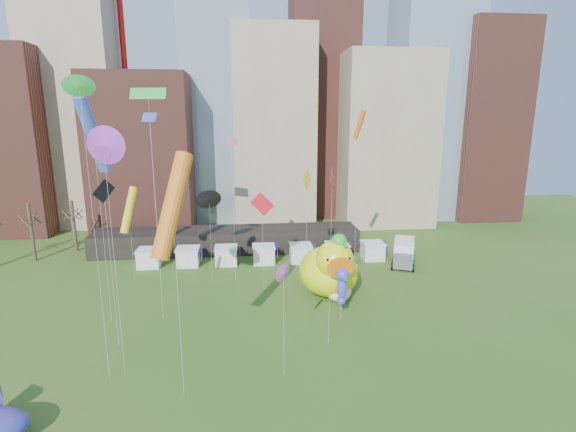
{
  "coord_description": "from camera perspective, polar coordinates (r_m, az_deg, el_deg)",
  "views": [
    {
      "loc": [
        -1.5,
        -19.45,
        19.26
      ],
      "look_at": [
        1.75,
        11.79,
        12.0
      ],
      "focal_mm": 27.0,
      "sensor_mm": 36.0,
      "label": 1
    }
  ],
  "objects": [
    {
      "name": "seahorse_green",
      "position": [
        45.08,
        6.64,
        -4.74
      ],
      "size": [
        2.0,
        2.27,
        7.54
      ],
      "rotation": [
        0.0,
        0.0,
        0.33
      ],
      "color": "silver",
      "rests_on": "ground"
    },
    {
      "name": "kite_3",
      "position": [
        31.89,
        -25.77,
        14.88
      ],
      "size": [
        1.26,
        0.91,
        21.85
      ],
      "color": "silver",
      "rests_on": "ground"
    },
    {
      "name": "vendor_tents",
      "position": [
        58.4,
        -3.19,
        -5.11
      ],
      "size": [
        33.24,
        2.8,
        2.4
      ],
      "color": "white",
      "rests_on": "ground"
    },
    {
      "name": "pavilion",
      "position": [
        63.99,
        -7.96,
        -3.13
      ],
      "size": [
        38.0,
        6.0,
        3.2
      ],
      "primitive_type": "cube",
      "color": "black",
      "rests_on": "ground"
    },
    {
      "name": "kite_11",
      "position": [
        51.55,
        -17.95,
        14.98
      ],
      "size": [
        4.12,
        1.4,
        22.29
      ],
      "color": "silver",
      "rests_on": "ground"
    },
    {
      "name": "kite_10",
      "position": [
        37.26,
        -23.03,
        2.45
      ],
      "size": [
        1.42,
        1.37,
        14.47
      ],
      "color": "silver",
      "rests_on": "ground"
    },
    {
      "name": "seahorse_purple",
      "position": [
        42.38,
        7.14,
        -8.81
      ],
      "size": [
        1.31,
        1.63,
        5.14
      ],
      "rotation": [
        0.0,
        0.0,
        0.04
      ],
      "color": "silver",
      "rests_on": "ground"
    },
    {
      "name": "big_duck",
      "position": [
        47.49,
        5.5,
        -6.93
      ],
      "size": [
        6.86,
        8.97,
        6.77
      ],
      "rotation": [
        0.0,
        0.0,
        0.06
      ],
      "color": "#E6FF0D",
      "rests_on": "ground"
    },
    {
      "name": "kite_7",
      "position": [
        32.33,
        -23.13,
        8.54
      ],
      "size": [
        2.35,
        1.78,
        18.66
      ],
      "color": "silver",
      "rests_on": "ground"
    },
    {
      "name": "kite_5",
      "position": [
        42.02,
        -24.28,
        9.71
      ],
      "size": [
        2.08,
        4.18,
        21.08
      ],
      "color": "silver",
      "rests_on": "ground"
    },
    {
      "name": "kite_9",
      "position": [
        31.5,
        -0.57,
        -7.55
      ],
      "size": [
        0.91,
        1.19,
        8.9
      ],
      "color": "silver",
      "rests_on": "ground"
    },
    {
      "name": "small_duck",
      "position": [
        46.82,
        6.67,
        -9.56
      ],
      "size": [
        3.17,
        4.0,
        2.95
      ],
      "rotation": [
        0.0,
        0.0,
        -0.12
      ],
      "color": "white",
      "rests_on": "ground"
    },
    {
      "name": "kite_13",
      "position": [
        40.97,
        -17.79,
        12.02
      ],
      "size": [
        1.88,
        2.46,
        19.56
      ],
      "color": "silver",
      "rests_on": "ground"
    },
    {
      "name": "kite_2",
      "position": [
        51.34,
        -10.35,
        2.13
      ],
      "size": [
        2.02,
        1.27,
        10.84
      ],
      "color": "silver",
      "rests_on": "ground"
    },
    {
      "name": "box_truck",
      "position": [
        60.18,
        15.0,
        -4.59
      ],
      "size": [
        4.9,
        7.4,
        2.96
      ],
      "rotation": [
        0.0,
        0.0,
        -0.38
      ],
      "color": "white",
      "rests_on": "ground"
    },
    {
      "name": "skyline",
      "position": [
        80.63,
        -3.39,
        14.54
      ],
      "size": [
        101.0,
        23.0,
        68.0
      ],
      "color": "brown",
      "rests_on": "ground"
    },
    {
      "name": "kite_4",
      "position": [
        45.91,
        2.53,
        4.66
      ],
      "size": [
        0.51,
        2.58,
        14.11
      ],
      "color": "silver",
      "rests_on": "ground"
    },
    {
      "name": "kite_14",
      "position": [
        28.52,
        -14.98,
        1.31
      ],
      "size": [
        3.09,
        4.03,
        17.11
      ],
      "color": "silver",
      "rests_on": "ground"
    },
    {
      "name": "kite_1",
      "position": [
        49.62,
        -7.42,
        8.82
      ],
      "size": [
        1.69,
        0.73,
        17.28
      ],
      "color": "silver",
      "rests_on": "ground"
    },
    {
      "name": "kite_6",
      "position": [
        47.58,
        9.38,
        11.7
      ],
      "size": [
        1.17,
        1.95,
        19.94
      ],
      "color": "silver",
      "rests_on": "ground"
    },
    {
      "name": "kite_8",
      "position": [
        45.84,
        -3.41,
        1.42
      ],
      "size": [
        2.57,
        0.07,
        11.48
      ],
      "color": "silver",
      "rests_on": "ground"
    },
    {
      "name": "kite_0",
      "position": [
        34.89,
        5.83,
        4.06
      ],
      "size": [
        0.79,
        2.23,
        15.35
      ],
      "color": "silver",
      "rests_on": "ground"
    },
    {
      "name": "bare_trees",
      "position": [
        68.22,
        -30.62,
        -1.75
      ],
      "size": [
        8.44,
        6.44,
        8.5
      ],
      "color": "#382B21",
      "rests_on": "ground"
    },
    {
      "name": "kite_12",
      "position": [
        53.67,
        -20.23,
        0.71
      ],
      "size": [
        2.15,
        3.27,
        11.27
      ],
      "color": "silver",
      "rests_on": "ground"
    }
  ]
}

